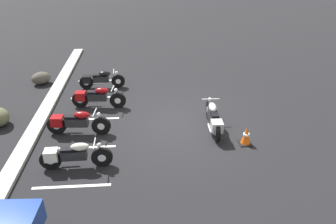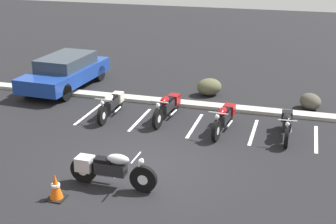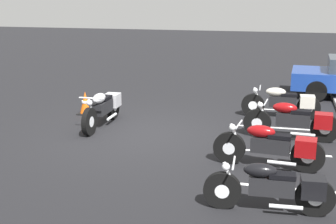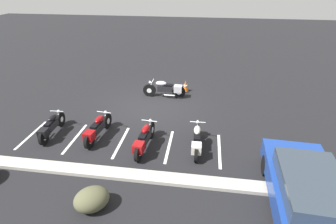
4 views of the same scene
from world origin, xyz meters
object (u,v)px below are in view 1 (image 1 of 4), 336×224
Objects in this scene: motorcycle_silver_featured at (213,118)px; parked_bike_0 at (72,155)px; landscape_rock_1 at (41,78)px; parked_bike_3 at (100,79)px; parked_bike_1 at (75,122)px; traffic_cone at (246,136)px; parked_bike_2 at (96,97)px.

motorcycle_silver_featured reaches higher than parked_bike_0.
parked_bike_3 is at bearing -103.85° from landscape_rock_1.
motorcycle_silver_featured reaches higher than parked_bike_1.
motorcycle_silver_featured is 4.78m from parked_bike_0.
parked_bike_1 is 3.40× the size of traffic_cone.
parked_bike_3 is at bearing 46.82° from traffic_cone.
motorcycle_silver_featured is 1.29m from traffic_cone.
parked_bike_2 is 2.50× the size of landscape_rock_1.
motorcycle_silver_featured is 4.70m from parked_bike_2.
motorcycle_silver_featured is at bearing 20.63° from parked_bike_0.
traffic_cone is (0.86, -5.33, -0.14)m from parked_bike_0.
motorcycle_silver_featured reaches higher than landscape_rock_1.
parked_bike_2 is 3.34× the size of traffic_cone.
parked_bike_3 is (3.94, 4.28, -0.05)m from motorcycle_silver_featured.
motorcycle_silver_featured is 5.82m from parked_bike_3.
parked_bike_0 is 3.84m from parked_bike_2.
landscape_rock_1 is at bearing 110.74° from parked_bike_0.
traffic_cone is (-4.86, -5.18, -0.12)m from parked_bike_3.
parked_bike_2 reaches higher than parked_bike_3.
parked_bike_0 reaches higher than parked_bike_3.
parked_bike_1 is (0.10, 4.67, -0.01)m from motorcycle_silver_featured.
parked_bike_2 reaches higher than landscape_rock_1.
traffic_cone is (-1.02, -5.57, -0.15)m from parked_bike_1.
parked_bike_0 is at bearing 112.83° from motorcycle_silver_featured.
landscape_rock_1 is (4.51, 2.34, -0.17)m from parked_bike_1.
parked_bike_1 is 5.66m from traffic_cone.
parked_bike_1 is at bearing 89.75° from motorcycle_silver_featured.
traffic_cone is at bearing -45.77° from parked_bike_3.
parked_bike_2 is (1.96, -0.45, -0.01)m from parked_bike_1.
parked_bike_1 is at bearing 95.99° from parked_bike_0.
parked_bike_0 is 6.89m from landscape_rock_1.
parked_bike_1 reaches higher than parked_bike_3.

